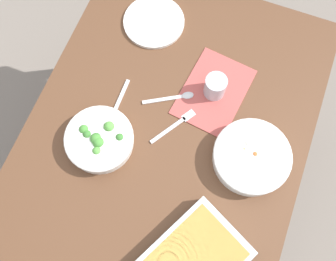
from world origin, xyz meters
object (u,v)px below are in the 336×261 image
Objects in this scene: stew_bowl at (252,156)px; spoon_spare at (176,97)px; spoon_by_stew at (243,147)px; side_plate at (154,22)px; baking_dish at (192,261)px; drink_cup at (215,87)px; broccoli_bowl at (99,140)px; spoon_by_broccoli at (116,109)px; fork_on_table at (176,125)px.

stew_bowl is 1.53× the size of spoon_spare.
spoon_by_stew is 0.28m from spoon_spare.
side_plate reaches higher than spoon_spare.
side_plate is at bearing 52.29° from stew_bowl.
spoon_by_stew is at bearing -5.58° from baking_dish.
drink_cup is (0.54, 0.11, 0.00)m from baking_dish.
broccoli_bowl is 1.55× the size of spoon_by_stew.
drink_cup is 0.49× the size of spoon_by_broccoli.
spoon_by_stew is 0.89× the size of spoon_spare.
spoon_spare is (-0.25, -0.18, -0.00)m from side_plate.
spoon_by_broccoli is at bearing 89.33° from stew_bowl.
drink_cup is 0.34m from side_plate.
spoon_spare is (0.11, -0.17, 0.00)m from spoon_by_broccoli.
drink_cup is 0.53× the size of fork_on_table.
stew_bowl reaches higher than spoon_by_broccoli.
baking_dish is 2.09× the size of spoon_by_broccoli.
broccoli_bowl is at bearing 108.59° from spoon_by_stew.
stew_bowl is 1.11× the size of broccoli_bowl.
side_plate reaches higher than spoon_by_broccoli.
broccoli_bowl is 1.26× the size of spoon_by_broccoli.
spoon_by_broccoli is (-0.02, 0.44, 0.00)m from spoon_by_stew.
baking_dish is 0.55m from drink_cup.
spoon_spare is at bearing 120.22° from drink_cup.
drink_cup is 0.14m from spoon_spare.
stew_bowl is at bearing -132.19° from spoon_by_stew.
spoon_spare is (0.09, 0.26, 0.00)m from spoon_by_stew.
spoon_spare reaches higher than fork_on_table.
spoon_by_stew is (0.15, -0.44, -0.03)m from broccoli_bowl.
drink_cup reaches higher than side_plate.
broccoli_bowl is 0.13m from spoon_by_broccoli.
drink_cup is at bearing 44.61° from spoon_by_stew.
broccoli_bowl reaches higher than side_plate.
side_plate is (0.36, 0.47, -0.03)m from stew_bowl.
stew_bowl is 0.26m from fork_on_table.
side_plate is at bearing 0.48° from broccoli_bowl.
spoon_by_broccoli is at bearing 95.36° from fork_on_table.
spoon_spare is at bearing -144.85° from side_plate.
broccoli_bowl reaches higher than baking_dish.
stew_bowl reaches higher than side_plate.
baking_dish is at bearing -132.36° from spoon_by_broccoli.
baking_dish is at bearing 174.42° from spoon_by_stew.
spoon_spare is 1.01× the size of fork_on_table.
baking_dish is at bearing -153.48° from fork_on_table.
broccoli_bowl is at bearing -179.52° from side_plate.
broccoli_bowl is 0.25m from fork_on_table.
fork_on_table is (-0.34, -0.21, -0.00)m from side_plate.
broccoli_bowl is at bearing 58.84° from baking_dish.
spoon_by_broccoli is (-0.36, -0.00, -0.00)m from side_plate.
spoon_by_broccoli is at bearing 121.52° from drink_cup.
spoon_spare is (0.47, 0.23, -0.03)m from baking_dish.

